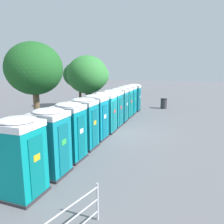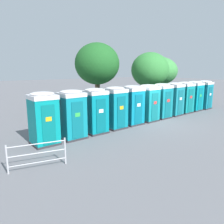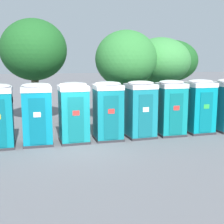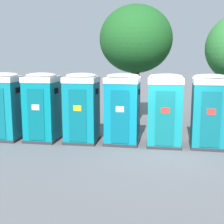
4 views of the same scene
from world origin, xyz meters
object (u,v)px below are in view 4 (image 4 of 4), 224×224
portapotty_1 (4,106)px  portapotty_3 (82,107)px  portapotty_4 (123,108)px  portapotty_6 (209,111)px  street_tree_0 (136,40)px  portapotty_5 (165,110)px  portapotty_2 (42,107)px

portapotty_1 → portapotty_3: bearing=5.0°
portapotty_4 → portapotty_6: same height
portapotty_1 → street_tree_0: bearing=45.3°
portapotty_1 → portapotty_5: size_ratio=1.00×
portapotty_2 → portapotty_6: same height
portapotty_1 → portapotty_5: (5.97, 0.42, 0.00)m
portapotty_3 → portapotty_4: 1.50m
portapotty_4 → street_tree_0: bearing=91.8°
portapotty_1 → portapotty_6: (7.46, 0.53, 0.00)m
portapotty_1 → portapotty_5: same height
portapotty_1 → street_tree_0: 6.71m
portapotty_4 → portapotty_6: (2.99, 0.15, 0.00)m
portapotty_5 → street_tree_0: 5.03m
portapotty_4 → portapotty_5: (1.50, 0.04, 0.00)m
portapotty_1 → portapotty_6: same height
portapotty_2 → portapotty_3: same height
portapotty_5 → street_tree_0: size_ratio=0.46×
portapotty_3 → street_tree_0: street_tree_0 is taller
street_tree_0 → portapotty_4: bearing=-88.2°
street_tree_0 → portapotty_1: bearing=-134.7°
portapotty_2 → portapotty_4: 2.99m
street_tree_0 → portapotty_5: bearing=-67.8°
portapotty_3 → portapotty_6: same height
portapotty_4 → portapotty_5: same height
portapotty_6 → street_tree_0: 5.61m
portapotty_2 → portapotty_3: (1.49, 0.13, -0.00)m
portapotty_5 → portapotty_6: bearing=4.2°
portapotty_3 → portapotty_4: (1.49, 0.12, -0.00)m
portapotty_2 → portapotty_4: bearing=4.7°
portapotty_3 → portapotty_6: 4.49m
portapotty_4 → portapotty_6: 2.99m
portapotty_1 → portapotty_4: bearing=4.9°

